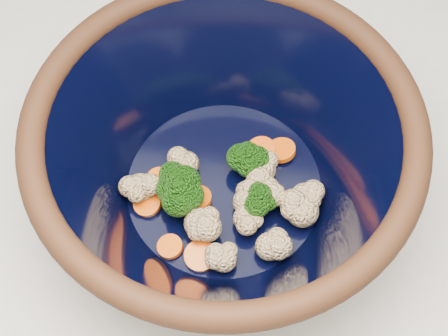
# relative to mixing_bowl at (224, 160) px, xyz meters

# --- Properties ---
(mixing_bowl) EXTENTS (0.43, 0.43, 0.16)m
(mixing_bowl) POSITION_rel_mixing_bowl_xyz_m (0.00, 0.00, 0.00)
(mixing_bowl) COLOR black
(mixing_bowl) RESTS_ON counter
(vegetable_pile) EXTENTS (0.20, 0.16, 0.06)m
(vegetable_pile) POSITION_rel_mixing_bowl_xyz_m (0.00, -0.02, -0.03)
(vegetable_pile) COLOR #608442
(vegetable_pile) RESTS_ON mixing_bowl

